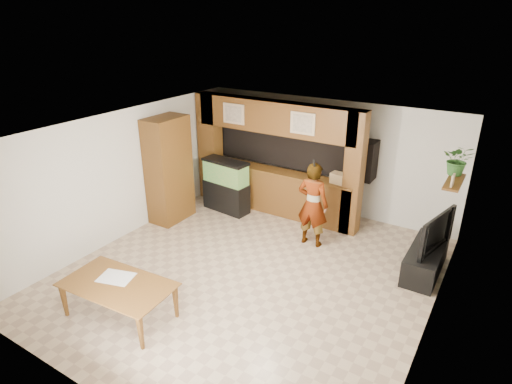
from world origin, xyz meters
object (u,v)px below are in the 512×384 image
Objects in this scene: pantry_cabinet at (169,170)px; dining_table at (118,301)px; person at (313,205)px; television at (431,230)px; aquarium at (226,186)px.

pantry_cabinet is 1.38× the size of dining_table.
person is at bearing 63.45° from dining_table.
person is 3.97m from dining_table.
person is (3.18, 0.59, -0.30)m from pantry_cabinet.
pantry_cabinet reaches higher than person.
television is (5.35, 0.74, -0.33)m from pantry_cabinet.
television is at bearing -177.38° from person.
television is 5.31m from dining_table.
person is (2.37, -0.41, 0.26)m from aquarium.
pantry_cabinet is 3.57m from dining_table.
dining_table is at bearing -61.30° from pantry_cabinet.
dining_table is at bearing -71.99° from aquarium.
pantry_cabinet is 1.88× the size of aquarium.
pantry_cabinet is at bearing 111.65° from television.
aquarium is at bearing 51.05° from pantry_cabinet.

